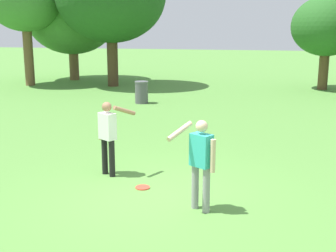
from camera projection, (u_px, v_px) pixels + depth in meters
name	position (u px, v px, depth m)	size (l,w,h in m)	color
ground_plane	(160.00, 197.00, 8.32)	(120.00, 120.00, 0.00)	#568E3D
person_thrower	(201.00, 159.00, 7.53)	(0.82, 0.56, 1.64)	gray
person_catcher	(108.00, 133.00, 9.40)	(0.82, 0.56, 1.64)	black
frisbee	(143.00, 187.00, 8.81)	(0.30, 0.30, 0.03)	#E04733
trash_can_beside_table	(142.00, 92.00, 18.75)	(0.59, 0.59, 0.96)	#515156
tree_tall_left	(25.00, 0.00, 23.83)	(4.13, 4.13, 6.51)	brown
tree_broad_center	(72.00, 15.00, 26.63)	(5.66, 5.66, 6.42)	brown
tree_slender_mid	(327.00, 27.00, 22.42)	(3.64, 3.64, 4.86)	brown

